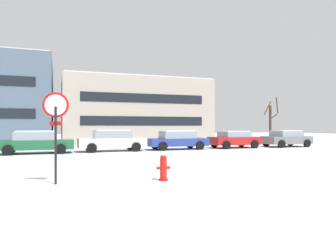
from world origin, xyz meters
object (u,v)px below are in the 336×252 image
at_px(fire_hydrant, 163,167).
at_px(parked_car_gray, 286,138).
at_px(stop_sign, 56,120).
at_px(parked_car_green, 36,142).
at_px(parked_car_white, 112,140).
at_px(parked_car_red, 234,139).
at_px(parked_car_blue, 177,140).

xyz_separation_m(fire_hydrant, parked_car_gray, (15.03, 12.07, 0.28)).
xyz_separation_m(stop_sign, parked_car_green, (-1.28, 11.63, -1.20)).
distance_m(parked_car_white, parked_car_red, 9.78).
bearing_deg(parked_car_blue, fire_hydrant, -113.03).
bearing_deg(parked_car_red, parked_car_green, -178.98).
height_order(parked_car_white, parked_car_gray, parked_car_white).
height_order(fire_hydrant, parked_car_blue, parked_car_blue).
distance_m(fire_hydrant, parked_car_gray, 19.28).
distance_m(fire_hydrant, parked_car_red, 15.97).
relative_size(fire_hydrant, parked_car_white, 0.19).
relative_size(parked_car_green, parked_car_gray, 1.14).
bearing_deg(parked_car_green, parked_car_white, 2.39).
bearing_deg(parked_car_white, parked_car_red, 0.33).
height_order(parked_car_green, parked_car_blue, parked_car_green).
distance_m(parked_car_white, parked_car_blue, 4.89).
height_order(stop_sign, parked_car_blue, stop_sign).
bearing_deg(parked_car_red, parked_car_white, -179.67).
distance_m(parked_car_red, parked_car_gray, 4.90).
relative_size(parked_car_green, parked_car_red, 1.16).
bearing_deg(stop_sign, parked_car_gray, 32.45).
xyz_separation_m(parked_car_white, parked_car_blue, (4.89, 0.06, -0.03)).
bearing_deg(parked_car_green, parked_car_red, 1.02).
xyz_separation_m(stop_sign, fire_hydrant, (3.25, -0.44, -1.50)).
relative_size(fire_hydrant, parked_car_blue, 0.19).
bearing_deg(parked_car_white, fire_hydrant, -91.65).
xyz_separation_m(parked_car_green, parked_car_blue, (9.78, 0.26, -0.02)).
relative_size(parked_car_green, parked_car_blue, 1.02).
bearing_deg(parked_car_white, parked_car_blue, 0.68).
xyz_separation_m(parked_car_red, parked_car_gray, (4.89, -0.27, 0.01)).
distance_m(parked_car_green, parked_car_white, 4.90).
relative_size(parked_car_white, parked_car_red, 1.16).
height_order(fire_hydrant, parked_car_red, parked_car_red).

